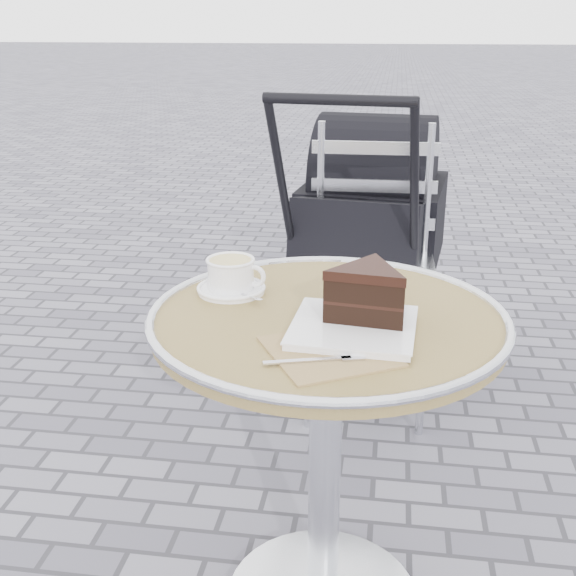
# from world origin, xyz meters

# --- Properties ---
(cafe_table) EXTENTS (0.72, 0.72, 0.74)m
(cafe_table) POSITION_xyz_m (0.00, 0.00, 0.57)
(cafe_table) COLOR silver
(cafe_table) RESTS_ON ground
(cappuccino_set) EXTENTS (0.15, 0.15, 0.07)m
(cappuccino_set) POSITION_xyz_m (-0.22, 0.10, 0.76)
(cappuccino_set) COLOR white
(cappuccino_set) RESTS_ON cafe_table
(cake_plate_set) EXTENTS (0.32, 0.38, 0.12)m
(cake_plate_set) POSITION_xyz_m (0.07, -0.06, 0.79)
(cake_plate_set) COLOR #967552
(cake_plate_set) RESTS_ON cafe_table
(bistro_chair) EXTENTS (0.44, 0.44, 0.96)m
(bistro_chair) POSITION_xyz_m (0.05, 1.06, 0.59)
(bistro_chair) COLOR silver
(bistro_chair) RESTS_ON ground
(baby_stroller) EXTENTS (0.60, 1.09, 1.09)m
(baby_stroller) POSITION_xyz_m (0.03, 1.38, 0.49)
(baby_stroller) COLOR black
(baby_stroller) RESTS_ON ground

